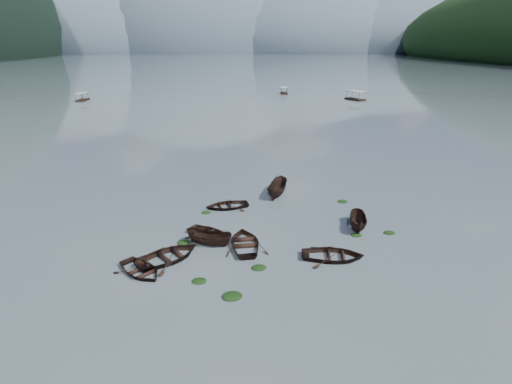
{
  "coord_description": "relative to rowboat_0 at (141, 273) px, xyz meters",
  "views": [
    {
      "loc": [
        -2.36,
        -23.17,
        15.07
      ],
      "look_at": [
        0.0,
        12.0,
        2.0
      ],
      "focal_mm": 28.0,
      "sensor_mm": 36.0,
      "label": 1
    }
  ],
  "objects": [
    {
      "name": "rowboat_6",
      "position": [
        4.58,
        5.34,
        0.0
      ],
      "size": [
        5.2,
        5.02,
        0.88
      ],
      "primitive_type": "imported",
      "rotation": [
        0.0,
        0.0,
        0.89
      ],
      "color": "black",
      "rests_on": "ground"
    },
    {
      "name": "rowboat_7",
      "position": [
        6.05,
        11.56,
        0.0
      ],
      "size": [
        4.77,
        3.83,
        0.88
      ],
      "primitive_type": "imported",
      "rotation": [
        0.0,
        0.0,
        4.92
      ],
      "color": "black",
      "rests_on": "ground"
    },
    {
      "name": "rowboat_2",
      "position": [
        4.7,
        3.88,
        0.0
      ],
      "size": [
        4.08,
        2.73,
        1.47
      ],
      "primitive_type": "imported",
      "rotation": [
        0.0,
        0.0,
        1.2
      ],
      "color": "black",
      "rests_on": "ground"
    },
    {
      "name": "weed_clump_1",
      "position": [
        8.35,
        0.03,
        0.0
      ],
      "size": [
        1.1,
        0.88,
        0.24
      ],
      "primitive_type": "ellipsoid",
      "color": "black",
      "rests_on": "ground"
    },
    {
      "name": "rowboat_0",
      "position": [
        0.0,
        0.0,
        0.0
      ],
      "size": [
        4.82,
        4.88,
        0.83
      ],
      "primitive_type": "imported",
      "rotation": [
        0.0,
        0.0,
        0.75
      ],
      "color": "black",
      "rests_on": "ground"
    },
    {
      "name": "weed_clump_5",
      "position": [
        2.58,
        4.33,
        0.0
      ],
      "size": [
        1.12,
        0.91,
        0.24
      ],
      "primitive_type": "ellipsoid",
      "color": "black",
      "rests_on": "ground"
    },
    {
      "name": "haze_mtn_a",
      "position": [
        -251.17,
        898.4,
        0.0
      ],
      "size": [
        520.0,
        520.0,
        280.0
      ],
      "primitive_type": "ellipsoid",
      "color": "#475666",
      "rests_on": "ground"
    },
    {
      "name": "rowboat_5",
      "position": [
        17.47,
        6.12,
        0.0
      ],
      "size": [
        2.35,
        4.12,
        1.5
      ],
      "primitive_type": "imported",
      "rotation": [
        0.0,
        0.0,
        -0.24
      ],
      "color": "black",
      "rests_on": "ground"
    },
    {
      "name": "haze_mtn_c",
      "position": [
        148.83,
        898.4,
        0.0
      ],
      "size": [
        520.0,
        520.0,
        260.0
      ],
      "primitive_type": "ellipsoid",
      "color": "#475666",
      "rests_on": "ground"
    },
    {
      "name": "haze_mtn_d",
      "position": [
        328.83,
        898.4,
        0.0
      ],
      "size": [
        520.0,
        520.0,
        220.0
      ],
      "primitive_type": "ellipsoid",
      "color": "#475666",
      "rests_on": "ground"
    },
    {
      "name": "rowboat_8",
      "position": [
        11.35,
        14.72,
        0.0
      ],
      "size": [
        3.13,
        4.8,
        1.73
      ],
      "primitive_type": "imported",
      "rotation": [
        0.0,
        0.0,
        2.79
      ],
      "color": "black",
      "rests_on": "ground"
    },
    {
      "name": "weed_clump_0",
      "position": [
        4.19,
        -1.39,
        0.0
      ],
      "size": [
        1.03,
        0.84,
        0.22
      ],
      "primitive_type": "ellipsoid",
      "color": "black",
      "rests_on": "ground"
    },
    {
      "name": "pontoon_left",
      "position": [
        -35.23,
        94.1,
        0.0
      ],
      "size": [
        2.37,
        5.58,
        2.13
      ],
      "primitive_type": null,
      "rotation": [
        0.0,
        0.0,
        -0.01
      ],
      "color": "black",
      "rests_on": "ground"
    },
    {
      "name": "haze_mtn_b",
      "position": [
        -51.17,
        898.4,
        0.0
      ],
      "size": [
        520.0,
        520.0,
        340.0
      ],
      "primitive_type": "ellipsoid",
      "color": "#475666",
      "rests_on": "ground"
    },
    {
      "name": "weed_clump_7",
      "position": [
        17.78,
        12.26,
        0.0
      ],
      "size": [
        1.09,
        0.87,
        0.24
      ],
      "primitive_type": "ellipsoid",
      "color": "black",
      "rests_on": "ground"
    },
    {
      "name": "rowboat_1",
      "position": [
        1.73,
        1.71,
        0.0
      ],
      "size": [
        6.07,
        5.8,
        1.02
      ],
      "primitive_type": "imported",
      "rotation": [
        0.0,
        0.0,
        2.22
      ],
      "color": "black",
      "rests_on": "ground"
    },
    {
      "name": "weed_clump_4",
      "position": [
        19.84,
        4.95,
        0.0
      ],
      "size": [
        1.0,
        0.79,
        0.21
      ],
      "primitive_type": "ellipsoid",
      "color": "black",
      "rests_on": "ground"
    },
    {
      "name": "pontoon_centre",
      "position": [
        24.44,
        106.91,
        0.0
      ],
      "size": [
        2.73,
        5.52,
        2.04
      ],
      "primitive_type": null,
      "rotation": [
        0.0,
        0.0,
        -0.1
      ],
      "color": "black",
      "rests_on": "ground"
    },
    {
      "name": "rowboat_3",
      "position": [
        7.51,
        3.49,
        0.0
      ],
      "size": [
        3.7,
        4.97,
        0.99
      ],
      "primitive_type": "imported",
      "rotation": [
        0.0,
        0.0,
        3.2
      ],
      "color": "black",
      "rests_on": "ground"
    },
    {
      "name": "ground_plane",
      "position": [
        8.83,
        -1.6,
        0.0
      ],
      "size": [
        2400.0,
        2400.0,
        0.0
      ],
      "primitive_type": "plane",
      "color": "slate"
    },
    {
      "name": "pontoon_right",
      "position": [
        43.04,
        90.59,
        0.0
      ],
      "size": [
        5.02,
        6.97,
        2.47
      ],
      "primitive_type": null,
      "rotation": [
        0.0,
        0.0,
        0.41
      ],
      "color": "black",
      "rests_on": "ground"
    },
    {
      "name": "rowboat_4",
      "position": [
        13.98,
        1.04,
        0.0
      ],
      "size": [
        5.07,
        3.95,
        0.96
      ],
      "primitive_type": "imported",
      "rotation": [
        0.0,
        0.0,
        1.42
      ],
      "color": "black",
      "rests_on": "ground"
    },
    {
      "name": "weed_clump_3",
      "position": [
        16.9,
        4.7,
        0.0
      ],
      "size": [
        0.93,
        0.78,
        0.21
      ],
      "primitive_type": "ellipsoid",
      "color": "black",
      "rests_on": "ground"
    },
    {
      "name": "weed_clump_2",
      "position": [
        6.4,
        -3.31,
        0.0
      ],
      "size": [
        1.33,
        1.06,
        0.29
      ],
      "primitive_type": "ellipsoid",
      "color": "black",
      "rests_on": "ground"
    },
    {
      "name": "weed_clump_6",
      "position": [
        4.06,
        10.37,
        0.0
      ],
      "size": [
        0.94,
        0.79,
        0.2
      ],
      "primitive_type": "ellipsoid",
      "color": "black",
      "rests_on": "ground"
    }
  ]
}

